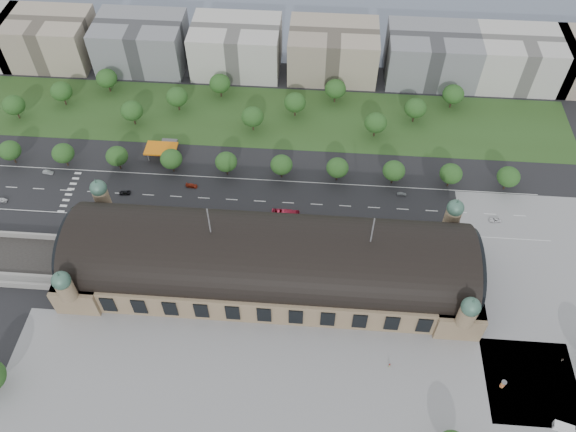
# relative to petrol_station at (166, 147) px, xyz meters

# --- Properties ---
(ground) EXTENTS (900.00, 900.00, 0.00)m
(ground) POSITION_rel_petrol_station_xyz_m (53.91, -65.28, -2.95)
(ground) COLOR black
(ground) RESTS_ON ground
(station) EXTENTS (150.00, 48.40, 44.30)m
(station) POSITION_rel_petrol_station_xyz_m (53.91, -65.28, 7.33)
(station) COLOR #8A7656
(station) RESTS_ON ground
(plaza_south) EXTENTS (190.00, 48.00, 0.12)m
(plaza_south) POSITION_rel_petrol_station_xyz_m (63.91, -109.28, -2.95)
(plaza_south) COLOR gray
(plaza_south) RESTS_ON ground
(plaza_east) EXTENTS (56.00, 100.00, 0.12)m
(plaza_east) POSITION_rel_petrol_station_xyz_m (156.91, -65.28, -2.95)
(plaza_east) COLOR gray
(plaza_east) RESTS_ON ground
(road_slab) EXTENTS (260.00, 26.00, 0.10)m
(road_slab) POSITION_rel_petrol_station_xyz_m (33.91, -27.28, -2.95)
(road_slab) COLOR black
(road_slab) RESTS_ON ground
(grass_belt) EXTENTS (300.00, 45.00, 0.10)m
(grass_belt) POSITION_rel_petrol_station_xyz_m (38.91, 27.72, -2.95)
(grass_belt) COLOR #2B491D
(grass_belt) RESTS_ON ground
(petrol_station) EXTENTS (14.00, 13.00, 5.05)m
(petrol_station) POSITION_rel_petrol_station_xyz_m (0.00, 0.00, 0.00)
(petrol_station) COLOR orange
(petrol_station) RESTS_ON ground
(office_1) EXTENTS (45.00, 32.00, 24.00)m
(office_1) POSITION_rel_petrol_station_xyz_m (-76.09, 67.72, 9.05)
(office_1) COLOR tan
(office_1) RESTS_ON ground
(office_2) EXTENTS (45.00, 32.00, 24.00)m
(office_2) POSITION_rel_petrol_station_xyz_m (-26.09, 67.72, 9.05)
(office_2) COLOR slate
(office_2) RESTS_ON ground
(office_3) EXTENTS (45.00, 32.00, 24.00)m
(office_3) POSITION_rel_petrol_station_xyz_m (23.91, 67.72, 9.05)
(office_3) COLOR #B6B3AD
(office_3) RESTS_ON ground
(office_4) EXTENTS (45.00, 32.00, 24.00)m
(office_4) POSITION_rel_petrol_station_xyz_m (73.91, 67.72, 9.05)
(office_4) COLOR tan
(office_4) RESTS_ON ground
(office_5) EXTENTS (45.00, 32.00, 24.00)m
(office_5) POSITION_rel_petrol_station_xyz_m (123.91, 67.72, 9.05)
(office_5) COLOR slate
(office_5) RESTS_ON ground
(office_6) EXTENTS (45.00, 32.00, 24.00)m
(office_6) POSITION_rel_petrol_station_xyz_m (168.91, 67.72, 9.05)
(office_6) COLOR #B6B3AD
(office_6) RESTS_ON ground
(tree_row_0) EXTENTS (9.60, 9.60, 11.52)m
(tree_row_0) POSITION_rel_petrol_station_xyz_m (-66.09, -12.28, 4.48)
(tree_row_0) COLOR #2D2116
(tree_row_0) RESTS_ON ground
(tree_row_1) EXTENTS (9.60, 9.60, 11.52)m
(tree_row_1) POSITION_rel_petrol_station_xyz_m (-42.09, -12.28, 4.48)
(tree_row_1) COLOR #2D2116
(tree_row_1) RESTS_ON ground
(tree_row_2) EXTENTS (9.60, 9.60, 11.52)m
(tree_row_2) POSITION_rel_petrol_station_xyz_m (-18.09, -12.28, 4.48)
(tree_row_2) COLOR #2D2116
(tree_row_2) RESTS_ON ground
(tree_row_3) EXTENTS (9.60, 9.60, 11.52)m
(tree_row_3) POSITION_rel_petrol_station_xyz_m (5.91, -12.28, 4.48)
(tree_row_3) COLOR #2D2116
(tree_row_3) RESTS_ON ground
(tree_row_4) EXTENTS (9.60, 9.60, 11.52)m
(tree_row_4) POSITION_rel_petrol_station_xyz_m (29.91, -12.28, 4.48)
(tree_row_4) COLOR #2D2116
(tree_row_4) RESTS_ON ground
(tree_row_5) EXTENTS (9.60, 9.60, 11.52)m
(tree_row_5) POSITION_rel_petrol_station_xyz_m (53.91, -12.28, 4.48)
(tree_row_5) COLOR #2D2116
(tree_row_5) RESTS_ON ground
(tree_row_6) EXTENTS (9.60, 9.60, 11.52)m
(tree_row_6) POSITION_rel_petrol_station_xyz_m (77.91, -12.28, 4.48)
(tree_row_6) COLOR #2D2116
(tree_row_6) RESTS_ON ground
(tree_row_7) EXTENTS (9.60, 9.60, 11.52)m
(tree_row_7) POSITION_rel_petrol_station_xyz_m (101.91, -12.28, 4.48)
(tree_row_7) COLOR #2D2116
(tree_row_7) RESTS_ON ground
(tree_row_8) EXTENTS (9.60, 9.60, 11.52)m
(tree_row_8) POSITION_rel_petrol_station_xyz_m (125.91, -12.28, 4.48)
(tree_row_8) COLOR #2D2116
(tree_row_8) RESTS_ON ground
(tree_row_9) EXTENTS (9.60, 9.60, 11.52)m
(tree_row_9) POSITION_rel_petrol_station_xyz_m (149.91, -12.28, 4.48)
(tree_row_9) COLOR #2D2116
(tree_row_9) RESTS_ON ground
(tree_belt_0) EXTENTS (10.40, 10.40, 12.48)m
(tree_belt_0) POSITION_rel_petrol_station_xyz_m (-76.09, 17.72, 5.10)
(tree_belt_0) COLOR #2D2116
(tree_belt_0) RESTS_ON ground
(tree_belt_1) EXTENTS (10.40, 10.40, 12.48)m
(tree_belt_1) POSITION_rel_petrol_station_xyz_m (-57.09, 29.72, 5.10)
(tree_belt_1) COLOR #2D2116
(tree_belt_1) RESTS_ON ground
(tree_belt_2) EXTENTS (10.40, 10.40, 12.48)m
(tree_belt_2) POSITION_rel_petrol_station_xyz_m (-38.09, 41.72, 5.10)
(tree_belt_2) COLOR #2D2116
(tree_belt_2) RESTS_ON ground
(tree_belt_3) EXTENTS (10.40, 10.40, 12.48)m
(tree_belt_3) POSITION_rel_petrol_station_xyz_m (-19.09, 17.72, 5.10)
(tree_belt_3) COLOR #2D2116
(tree_belt_3) RESTS_ON ground
(tree_belt_4) EXTENTS (10.40, 10.40, 12.48)m
(tree_belt_4) POSITION_rel_petrol_station_xyz_m (-0.09, 29.72, 5.10)
(tree_belt_4) COLOR #2D2116
(tree_belt_4) RESTS_ON ground
(tree_belt_5) EXTENTS (10.40, 10.40, 12.48)m
(tree_belt_5) POSITION_rel_petrol_station_xyz_m (18.91, 41.72, 5.10)
(tree_belt_5) COLOR #2D2116
(tree_belt_5) RESTS_ON ground
(tree_belt_6) EXTENTS (10.40, 10.40, 12.48)m
(tree_belt_6) POSITION_rel_petrol_station_xyz_m (37.91, 17.72, 5.10)
(tree_belt_6) COLOR #2D2116
(tree_belt_6) RESTS_ON ground
(tree_belt_7) EXTENTS (10.40, 10.40, 12.48)m
(tree_belt_7) POSITION_rel_petrol_station_xyz_m (56.91, 29.72, 5.10)
(tree_belt_7) COLOR #2D2116
(tree_belt_7) RESTS_ON ground
(tree_belt_8) EXTENTS (10.40, 10.40, 12.48)m
(tree_belt_8) POSITION_rel_petrol_station_xyz_m (75.91, 41.72, 5.10)
(tree_belt_8) COLOR #2D2116
(tree_belt_8) RESTS_ON ground
(tree_belt_9) EXTENTS (10.40, 10.40, 12.48)m
(tree_belt_9) POSITION_rel_petrol_station_xyz_m (94.91, 17.72, 5.10)
(tree_belt_9) COLOR #2D2116
(tree_belt_9) RESTS_ON ground
(tree_belt_10) EXTENTS (10.40, 10.40, 12.48)m
(tree_belt_10) POSITION_rel_petrol_station_xyz_m (113.91, 29.72, 5.10)
(tree_belt_10) COLOR #2D2116
(tree_belt_10) RESTS_ON ground
(tree_belt_11) EXTENTS (10.40, 10.40, 12.48)m
(tree_belt_11) POSITION_rel_petrol_station_xyz_m (132.91, 41.72, 5.10)
(tree_belt_11) COLOR #2D2116
(tree_belt_11) RESTS_ON ground
(traffic_car_0) EXTENTS (4.92, 2.34, 1.62)m
(traffic_car_0) POSITION_rel_petrol_station_xyz_m (-62.82, -35.40, -2.14)
(traffic_car_0) COLOR silver
(traffic_car_0) RESTS_ON ground
(traffic_car_1) EXTENTS (4.79, 2.13, 1.53)m
(traffic_car_1) POSITION_rel_petrol_station_xyz_m (-49.07, -17.90, -2.19)
(traffic_car_1) COLOR gray
(traffic_car_1) RESTS_ON ground
(traffic_car_2) EXTENTS (5.08, 2.81, 1.35)m
(traffic_car_2) POSITION_rel_petrol_station_xyz_m (-12.11, -27.33, -2.28)
(traffic_car_2) COLOR black
(traffic_car_2) RESTS_ON ground
(traffic_car_3) EXTENTS (5.18, 2.46, 1.46)m
(traffic_car_3) POSITION_rel_petrol_station_xyz_m (15.67, -21.12, -2.22)
(traffic_car_3) COLOR maroon
(traffic_car_3) RESTS_ON ground
(traffic_car_4) EXTENTS (4.09, 1.72, 1.38)m
(traffic_car_4) POSITION_rel_petrol_station_xyz_m (46.20, -37.00, -2.26)
(traffic_car_4) COLOR #191E46
(traffic_car_4) RESTS_ON ground
(traffic_car_5) EXTENTS (3.91, 1.46, 1.28)m
(traffic_car_5) POSITION_rel_petrol_station_xyz_m (105.89, -19.35, -2.31)
(traffic_car_5) COLOR #53575A
(traffic_car_5) RESTS_ON ground
(traffic_car_6) EXTENTS (4.87, 2.58, 1.30)m
(traffic_car_6) POSITION_rel_petrol_station_xyz_m (143.04, -30.86, -2.30)
(traffic_car_6) COLOR white
(traffic_car_6) RESTS_ON ground
(parked_car_0) EXTENTS (4.87, 3.60, 1.53)m
(parked_car_0) POSITION_rel_petrol_station_xyz_m (0.58, -40.28, -2.18)
(parked_car_0) COLOR black
(parked_car_0) RESTS_ON ground
(parked_car_1) EXTENTS (6.26, 4.88, 1.58)m
(parked_car_1) POSITION_rel_petrol_station_xyz_m (-23.50, -40.28, -2.16)
(parked_car_1) COLOR maroon
(parked_car_1) RESTS_ON ground
(parked_car_2) EXTENTS (5.31, 4.61, 1.47)m
(parked_car_2) POSITION_rel_petrol_station_xyz_m (14.25, -44.28, -2.22)
(parked_car_2) COLOR #1B264C
(parked_car_2) RESTS_ON ground
(parked_car_3) EXTENTS (4.21, 3.41, 1.35)m
(parked_car_3) POSITION_rel_petrol_station_xyz_m (22.85, -42.81, -2.27)
(parked_car_3) COLOR slate
(parked_car_3) RESTS_ON ground
(parked_car_4) EXTENTS (4.14, 3.44, 1.33)m
(parked_car_4) POSITION_rel_petrol_station_xyz_m (-2.28, -44.28, -2.28)
(parked_car_4) COLOR silver
(parked_car_4) RESTS_ON ground
(parked_car_5) EXTENTS (5.78, 4.31, 1.46)m
(parked_car_5) POSITION_rel_petrol_station_xyz_m (35.50, -44.28, -2.22)
(parked_car_5) COLOR gray
(parked_car_5) RESTS_ON ground
(parked_car_6) EXTENTS (4.85, 3.73, 1.31)m
(parked_car_6) POSITION_rel_petrol_station_xyz_m (24.11, -42.79, -2.29)
(parked_car_6) COLOR black
(parked_car_6) RESTS_ON ground
(bus_west) EXTENTS (11.66, 2.92, 3.23)m
(bus_west) POSITION_rel_petrol_station_xyz_m (57.36, -34.79, -1.33)
(bus_west) COLOR #D12142
(bus_west) RESTS_ON ground
(bus_mid) EXTENTS (11.09, 3.35, 3.05)m
(bus_mid) POSITION_rel_petrol_station_xyz_m (60.21, -38.28, -1.43)
(bus_mid) COLOR beige
(bus_mid) RESTS_ON ground
(bus_east) EXTENTS (12.08, 3.47, 3.33)m
(bus_east) POSITION_rel_petrol_station_xyz_m (91.56, -38.28, -1.29)
(bus_east) COLOR silver
(bus_east) RESTS_ON ground
(van_south) EXTENTS (6.48, 3.99, 2.62)m
(van_south) POSITION_rel_petrol_station_xyz_m (150.05, -115.26, -1.70)
(van_south) COLOR silver
(van_south) RESTS_ON ground
(advertising_column) EXTENTS (1.74, 1.74, 3.30)m
(advertising_column) POSITION_rel_petrol_station_xyz_m (133.91, -102.53, -1.23)
(advertising_column) COLOR red
(advertising_column) RESTS_ON ground
(pedestrian_0) EXTENTS (1.02, 0.69, 1.93)m
(pedestrian_0) POSITION_rel_petrol_station_xyz_m (97.34, -98.36, -1.99)
(pedestrian_0) COLOR gray
(pedestrian_0) RESTS_ON ground
(pedestrian_2) EXTENTS (0.78, 0.96, 1.73)m
(pedestrian_2) POSITION_rel_petrol_station_xyz_m (155.75, -91.86, -2.09)
(pedestrian_2) COLOR gray
(pedestrian_2) RESTS_ON ground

